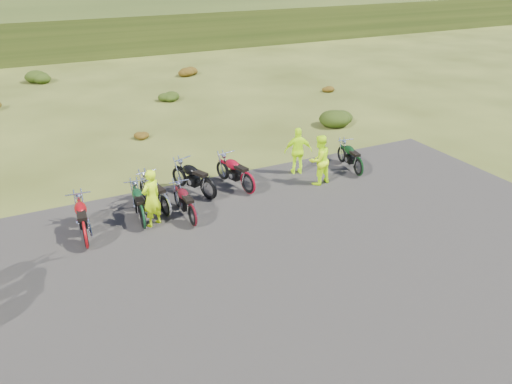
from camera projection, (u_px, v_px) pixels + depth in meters
ground at (237, 235)px, 14.16m from camera, size 300.00×300.00×0.00m
gravel_pad at (270, 272)px, 12.54m from camera, size 20.00×12.00×0.04m
hill_slope at (49, 25)px, 54.50m from camera, size 300.00×45.97×9.37m
shrub_3 at (39, 75)px, 30.31m from camera, size 1.56×1.56×0.92m
shrub_4 at (140, 134)px, 21.32m from camera, size 0.77×0.77×0.45m
shrub_5 at (168, 95)px, 26.72m from camera, size 1.03×1.03×0.61m
shrub_6 at (187, 70)px, 32.12m from camera, size 1.30×1.30×0.77m
shrub_7 at (337, 115)px, 23.00m from camera, size 1.56×1.56×0.92m
shrub_8 at (326, 88)px, 28.53m from camera, size 0.77×0.77×0.45m
motorcycle_1 at (88, 248)px, 13.54m from camera, size 0.87×2.18×1.12m
motorcycle_2 at (144, 229)px, 14.48m from camera, size 0.86×2.06×1.05m
motorcycle_3 at (166, 217)px, 15.11m from camera, size 1.06×2.19×1.10m
motorcycle_4 at (193, 226)px, 14.61m from camera, size 0.66×1.94×1.01m
motorcycle_5 at (209, 200)px, 16.16m from camera, size 1.46×2.26×1.13m
motorcycle_6 at (248, 194)px, 16.55m from camera, size 1.18×2.23×1.12m
motorcycle_7 at (357, 176)px, 17.86m from camera, size 0.92×2.01×1.01m
person_middle at (152, 199)px, 14.28m from camera, size 0.76×0.66×1.74m
person_right_a at (319, 161)px, 16.89m from camera, size 0.95×0.80×1.74m
person_right_b at (298, 152)px, 17.70m from camera, size 1.08×0.71×1.70m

